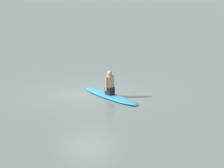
{
  "coord_description": "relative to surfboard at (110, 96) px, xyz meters",
  "views": [
    {
      "loc": [
        -12.65,
        8.79,
        4.35
      ],
      "look_at": [
        -1.25,
        -0.35,
        0.65
      ],
      "focal_mm": 59.71,
      "sensor_mm": 36.0,
      "label": 1
    }
  ],
  "objects": [
    {
      "name": "surfboard",
      "position": [
        0.0,
        0.0,
        0.0
      ],
      "size": [
        3.36,
        0.69,
        0.12
      ],
      "primitive_type": "ellipsoid",
      "rotation": [
        0.0,
        0.0,
        3.13
      ],
      "color": "#339EC6",
      "rests_on": "ground"
    },
    {
      "name": "person_paddler",
      "position": [
        0.0,
        0.0,
        0.52
      ],
      "size": [
        0.34,
        0.44,
        1.01
      ],
      "rotation": [
        0.0,
        0.0,
        3.13
      ],
      "color": "black",
      "rests_on": "surfboard"
    },
    {
      "name": "ground_plane",
      "position": [
        0.95,
        0.47,
        -0.06
      ],
      "size": [
        400.0,
        400.0,
        0.0
      ],
      "primitive_type": "plane",
      "color": "slate"
    }
  ]
}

